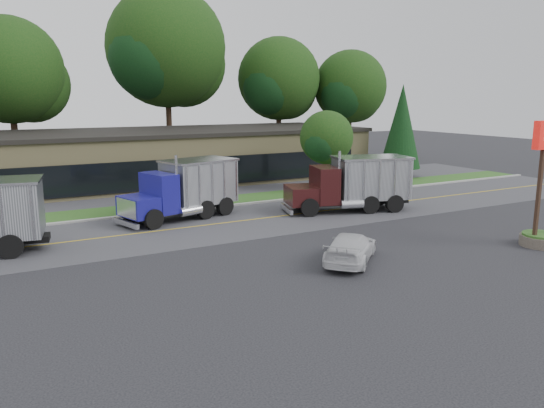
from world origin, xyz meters
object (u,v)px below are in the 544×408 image
(dump_truck_blue, at_px, (186,188))
(dump_truck_maroon, at_px, (355,182))
(bilo_sign, at_px, (544,204))
(rally_car, at_px, (350,248))

(dump_truck_blue, xyz_separation_m, dump_truck_maroon, (9.93, -3.15, 0.00))
(bilo_sign, bearing_deg, dump_truck_blue, 132.71)
(dump_truck_blue, xyz_separation_m, rally_car, (3.31, -11.58, -1.17))
(bilo_sign, xyz_separation_m, dump_truck_blue, (-12.85, 13.92, -0.22))
(dump_truck_blue, bearing_deg, bilo_sign, 116.68)
(bilo_sign, bearing_deg, rally_car, 166.25)
(bilo_sign, distance_m, rally_car, 9.91)
(dump_truck_maroon, bearing_deg, dump_truck_blue, -1.77)
(dump_truck_blue, height_order, rally_car, dump_truck_blue)
(bilo_sign, relative_size, rally_car, 1.37)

